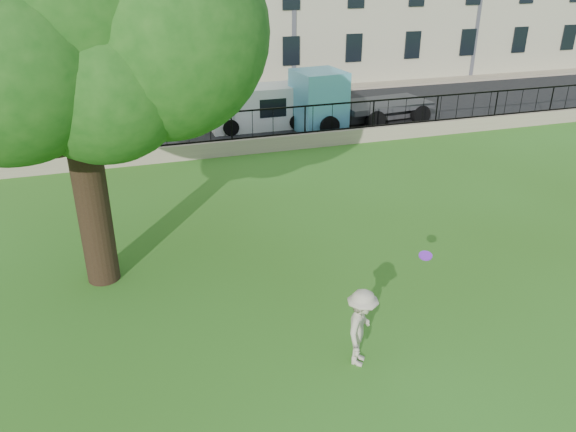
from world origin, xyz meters
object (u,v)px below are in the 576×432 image
object	(u,v)px
man	(361,328)
blue_truck	(361,97)
frisbee	(425,256)
white_van	(259,107)

from	to	relation	value
man	blue_truck	bearing A→B (deg)	12.51
man	frisbee	distance (m)	2.03
white_van	blue_truck	xyz separation A→B (m)	(4.50, -1.00, 0.38)
man	white_van	size ratio (longest dim) A/B	0.36
blue_truck	man	bearing A→B (deg)	-120.21
frisbee	blue_truck	bearing A→B (deg)	70.39
man	frisbee	world-z (taller)	frisbee
white_van	man	bearing A→B (deg)	-98.52
man	frisbee	xyz separation A→B (m)	(1.68, 0.74, 0.87)
man	frisbee	bearing A→B (deg)	-29.66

